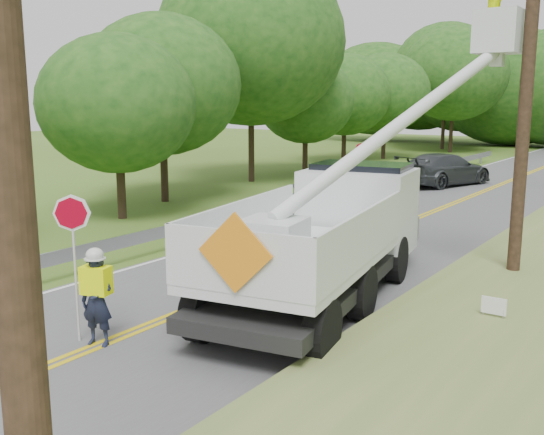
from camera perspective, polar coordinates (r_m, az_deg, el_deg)
The scene contains 10 objects.
ground at distance 11.34m, azimuth -18.03°, elevation -12.16°, with size 140.00×140.00×0.00m, color #42591B.
road at distance 22.30m, azimuth 11.84°, elevation -0.62°, with size 7.20×96.00×0.03m.
guardrail at distance 24.79m, azimuth 4.16°, elevation 1.99°, with size 0.18×48.00×0.77m.
treeline_left at distance 41.36m, azimuth 7.50°, elevation 13.10°, with size 11.69×55.82×11.69m.
flagger at distance 11.40m, azimuth -15.88°, elevation -6.69°, with size 1.05×0.58×2.68m.
bucket_truck at distance 14.24m, azimuth 6.93°, elevation 0.07°, with size 4.78×8.69×7.54m.
suv_silver at distance 21.84m, azimuth 4.31°, elevation 1.32°, with size 2.42×5.26×1.46m, color silver.
suv_darkgrey at distance 33.02m, azimuth 15.60°, elevation 4.30°, with size 2.30×5.65×1.64m, color #393D41.
stop_sign_permanent at distance 30.23m, azimuth 8.11°, elevation 5.27°, with size 0.45×0.24×2.29m.
yard_sign at distance 12.49m, azimuth 19.71°, elevation -7.78°, with size 0.46×0.04×0.67m.
Camera 1 is at (8.49, -6.17, 4.31)m, focal length 40.94 mm.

